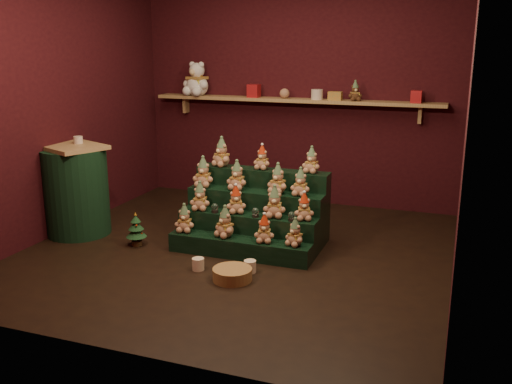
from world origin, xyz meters
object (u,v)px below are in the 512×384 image
at_px(mug_left, 198,264).
at_px(brown_bear, 355,91).
at_px(mini_christmas_tree, 136,229).
at_px(snow_globe_b, 255,212).
at_px(white_bear, 197,74).
at_px(mug_right, 250,266).
at_px(side_table, 76,190).
at_px(snow_globe_c, 292,216).
at_px(riser_tier_front, 239,248).
at_px(snow_globe_a, 215,208).
at_px(wicker_basket, 232,274).

xyz_separation_m(mug_left, brown_bear, (0.91, 2.39, 1.38)).
relative_size(mini_christmas_tree, mug_left, 3.20).
xyz_separation_m(snow_globe_b, white_bear, (-1.46, 1.80, 1.18)).
xyz_separation_m(mug_right, brown_bear, (0.45, 2.29, 1.38)).
bearing_deg(side_table, snow_globe_c, 25.58).
relative_size(mug_right, white_bear, 0.21).
bearing_deg(snow_globe_b, mini_christmas_tree, -169.25).
bearing_deg(riser_tier_front, mug_left, -117.73).
distance_m(snow_globe_b, mini_christmas_tree, 1.24).
bearing_deg(snow_globe_c, side_table, -177.42).
bearing_deg(side_table, snow_globe_b, 26.05).
xyz_separation_m(snow_globe_a, white_bear, (-1.03, 1.80, 1.18)).
bearing_deg(brown_bear, snow_globe_b, -133.86).
xyz_separation_m(snow_globe_b, mini_christmas_tree, (-1.19, -0.23, -0.24)).
xyz_separation_m(snow_globe_c, mug_right, (-0.24, -0.48, -0.35)).
relative_size(snow_globe_c, side_table, 0.09).
bearing_deg(snow_globe_c, riser_tier_front, -161.07).
height_order(mug_right, brown_bear, brown_bear).
relative_size(riser_tier_front, side_table, 1.46).
xyz_separation_m(mug_right, white_bear, (-1.59, 2.29, 1.53)).
distance_m(mug_right, wicker_basket, 0.23).
bearing_deg(white_bear, side_table, -90.68).
bearing_deg(mug_left, snow_globe_a, 99.05).
height_order(snow_globe_a, side_table, side_table).
bearing_deg(side_table, mug_left, 6.56).
bearing_deg(white_bear, snow_globe_c, -30.25).
xyz_separation_m(mini_christmas_tree, mug_left, (0.86, -0.36, -0.12)).
xyz_separation_m(snow_globe_c, brown_bear, (0.22, 1.80, 1.03)).
bearing_deg(brown_bear, snow_globe_a, -145.22).
bearing_deg(wicker_basket, mug_right, 69.06).
distance_m(snow_globe_c, white_bear, 2.82).
distance_m(mini_christmas_tree, mug_right, 1.35).
distance_m(riser_tier_front, wicker_basket, 0.56).
relative_size(snow_globe_b, wicker_basket, 0.27).
distance_m(snow_globe_b, brown_bear, 2.15).
bearing_deg(side_table, riser_tier_front, 21.32).
bearing_deg(wicker_basket, snow_globe_c, 65.58).
height_order(mini_christmas_tree, white_bear, white_bear).
relative_size(snow_globe_c, white_bear, 0.17).
xyz_separation_m(snow_globe_a, side_table, (-1.55, -0.11, 0.07)).
bearing_deg(snow_globe_b, brown_bear, 72.26).
bearing_deg(wicker_basket, snow_globe_a, 123.99).
bearing_deg(mug_left, mini_christmas_tree, 157.06).
bearing_deg(wicker_basket, side_table, 163.66).
height_order(mug_left, wicker_basket, mug_left).
bearing_deg(mini_christmas_tree, riser_tier_front, 3.49).
relative_size(snow_globe_a, white_bear, 0.18).
distance_m(riser_tier_front, white_bear, 2.82).
xyz_separation_m(snow_globe_c, white_bear, (-1.82, 1.80, 1.18)).
bearing_deg(snow_globe_a, mug_left, -80.95).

